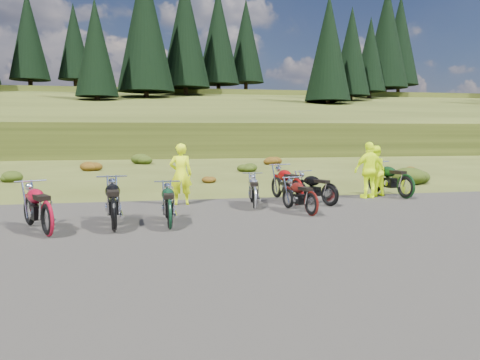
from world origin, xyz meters
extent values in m
plane|color=#3A4316|center=(0.00, 0.00, 0.00)|extent=(300.00, 300.00, 0.00)
cube|color=black|center=(0.00, -2.00, 0.00)|extent=(20.00, 12.00, 0.04)
cube|color=#2C3612|center=(0.00, 110.00, 0.00)|extent=(300.00, 90.00, 9.17)
cylinder|color=black|center=(-21.00, 69.00, 9.48)|extent=(0.70, 0.70, 2.20)
cone|color=black|center=(-21.00, 69.00, 17.38)|extent=(6.16, 6.16, 14.00)
cylinder|color=black|center=(-15.00, 75.00, 10.27)|extent=(0.70, 0.70, 2.20)
cone|color=black|center=(-15.00, 75.00, 17.67)|extent=(5.72, 5.72, 13.00)
cylinder|color=black|center=(-9.00, 50.00, 5.69)|extent=(0.70, 0.70, 2.20)
cone|color=black|center=(-9.00, 50.00, 12.59)|extent=(5.28, 5.28, 12.00)
cylinder|color=black|center=(-3.00, 56.00, 6.88)|extent=(0.70, 0.70, 2.20)
cone|color=black|center=(-3.00, 56.00, 16.78)|extent=(7.92, 7.92, 18.00)
cylinder|color=black|center=(3.00, 62.00, 8.08)|extent=(0.70, 0.70, 2.20)
cone|color=black|center=(3.00, 62.00, 17.48)|extent=(7.48, 7.48, 17.00)
cylinder|color=black|center=(9.00, 68.00, 9.28)|extent=(0.70, 0.70, 2.20)
cone|color=black|center=(9.00, 68.00, 18.18)|extent=(7.04, 7.04, 16.00)
cylinder|color=black|center=(15.00, 74.00, 10.27)|extent=(0.70, 0.70, 2.20)
cone|color=black|center=(15.00, 74.00, 18.67)|extent=(6.60, 6.60, 15.00)
cylinder|color=black|center=(21.00, 49.00, 5.49)|extent=(0.70, 0.70, 2.20)
cone|color=black|center=(21.00, 49.00, 13.39)|extent=(6.16, 6.16, 14.00)
cylinder|color=black|center=(27.00, 55.00, 6.68)|extent=(0.70, 0.70, 2.20)
cone|color=black|center=(27.00, 55.00, 14.08)|extent=(5.72, 5.72, 13.00)
cylinder|color=black|center=(33.00, 61.00, 7.88)|extent=(0.70, 0.70, 2.20)
cone|color=black|center=(33.00, 61.00, 14.78)|extent=(5.28, 5.28, 12.00)
cylinder|color=black|center=(39.00, 67.00, 9.08)|extent=(0.70, 0.70, 2.20)
cone|color=black|center=(39.00, 67.00, 18.98)|extent=(7.92, 7.92, 18.00)
cylinder|color=black|center=(45.00, 73.00, 10.27)|extent=(0.70, 0.70, 2.20)
cone|color=black|center=(45.00, 73.00, 19.67)|extent=(7.48, 7.48, 17.00)
ellipsoid|color=#1E340D|center=(-9.10, 11.30, 0.31)|extent=(1.03, 1.03, 0.61)
ellipsoid|color=#5A250B|center=(-6.20, 16.60, 0.38)|extent=(1.30, 1.30, 0.77)
ellipsoid|color=#1E340D|center=(-3.30, 21.90, 0.46)|extent=(1.56, 1.56, 0.92)
ellipsoid|color=#5A250B|center=(-0.40, 9.20, 0.23)|extent=(0.77, 0.77, 0.45)
ellipsoid|color=#1E340D|center=(2.50, 14.50, 0.31)|extent=(1.03, 1.03, 0.61)
ellipsoid|color=#5A250B|center=(5.40, 19.80, 0.38)|extent=(1.30, 1.30, 0.77)
ellipsoid|color=#1E340D|center=(8.30, 7.10, 0.46)|extent=(1.56, 1.56, 0.92)
ellipsoid|color=#5A250B|center=(11.20, 12.40, 0.23)|extent=(0.77, 0.77, 0.45)
imported|color=#E0FF0D|center=(-2.00, 2.99, 0.94)|extent=(0.71, 0.49, 1.88)
imported|color=#E0FF0D|center=(4.70, 3.59, 0.88)|extent=(1.04, 0.94, 1.75)
imported|color=#E0FF0D|center=(4.31, 3.17, 0.95)|extent=(1.15, 0.58, 1.89)
camera|label=1|loc=(-2.98, -11.30, 2.27)|focal=35.00mm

